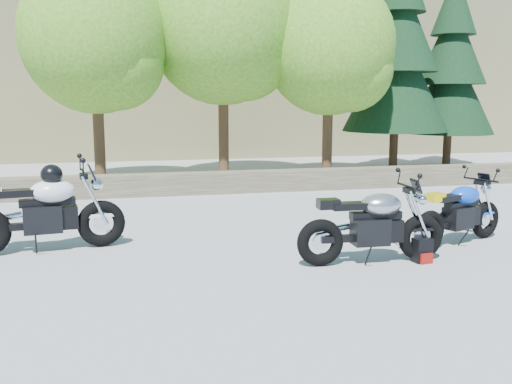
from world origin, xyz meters
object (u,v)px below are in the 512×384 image
silver_bike (373,226)px  blue_bike (460,213)px  white_bike (43,209)px  backpack (422,251)px

silver_bike → blue_bike: (1.77, 0.68, -0.04)m
silver_bike → white_bike: (-4.50, 1.65, 0.12)m
blue_bike → backpack: (-1.07, -0.81, -0.32)m
silver_bike → blue_bike: silver_bike is taller
silver_bike → white_bike: size_ratio=0.91×
silver_bike → backpack: 0.80m
white_bike → blue_bike: size_ratio=1.24×
silver_bike → white_bike: bearing=161.5°
white_bike → silver_bike: bearing=-28.0°
backpack → blue_bike: bearing=28.6°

